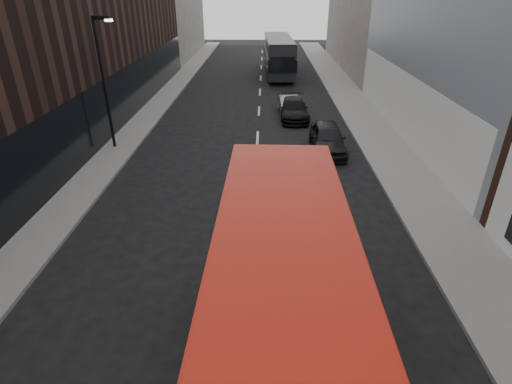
# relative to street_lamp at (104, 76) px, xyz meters

# --- Properties ---
(sidewalk_right) EXTENTS (3.00, 80.00, 0.15)m
(sidewalk_right) POSITION_rel_street_lamp_xyz_m (15.72, 7.00, -4.11)
(sidewalk_right) COLOR slate
(sidewalk_right) RESTS_ON ground
(sidewalk_left) EXTENTS (2.00, 80.00, 0.15)m
(sidewalk_left) POSITION_rel_street_lamp_xyz_m (0.22, 7.00, -4.11)
(sidewalk_left) COLOR slate
(sidewalk_left) RESTS_ON ground
(building_left_mid) EXTENTS (5.00, 24.00, 14.00)m
(building_left_mid) POSITION_rel_street_lamp_xyz_m (-3.28, 12.00, 2.82)
(building_left_mid) COLOR black
(building_left_mid) RESTS_ON ground
(building_left_far) EXTENTS (5.00, 20.00, 13.00)m
(building_left_far) POSITION_rel_street_lamp_xyz_m (-3.28, 34.00, 2.32)
(building_left_far) COLOR #6A645D
(building_left_far) RESTS_ON ground
(street_lamp) EXTENTS (1.06, 0.22, 7.00)m
(street_lamp) POSITION_rel_street_lamp_xyz_m (0.00, 0.00, 0.00)
(street_lamp) COLOR black
(street_lamp) RESTS_ON sidewalk_left
(red_bus) EXTENTS (2.89, 11.63, 4.67)m
(red_bus) POSITION_rel_street_lamp_xyz_m (9.02, -16.98, -1.59)
(red_bus) COLOR #A4170A
(red_bus) RESTS_ON ground
(grey_bus) EXTENTS (3.11, 11.65, 3.73)m
(grey_bus) POSITION_rel_street_lamp_xyz_m (10.07, 21.79, -2.18)
(grey_bus) COLOR black
(grey_bus) RESTS_ON ground
(car_a) EXTENTS (1.96, 4.68, 1.58)m
(car_a) POSITION_rel_street_lamp_xyz_m (12.25, -0.09, -3.39)
(car_a) COLOR black
(car_a) RESTS_ON ground
(car_b) EXTENTS (1.67, 4.03, 1.30)m
(car_b) POSITION_rel_street_lamp_xyz_m (10.43, 7.28, -3.53)
(car_b) COLOR #92949A
(car_b) RESTS_ON ground
(car_c) EXTENTS (2.04, 4.78, 1.37)m
(car_c) POSITION_rel_street_lamp_xyz_m (10.71, 6.16, -3.49)
(car_c) COLOR black
(car_c) RESTS_ON ground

